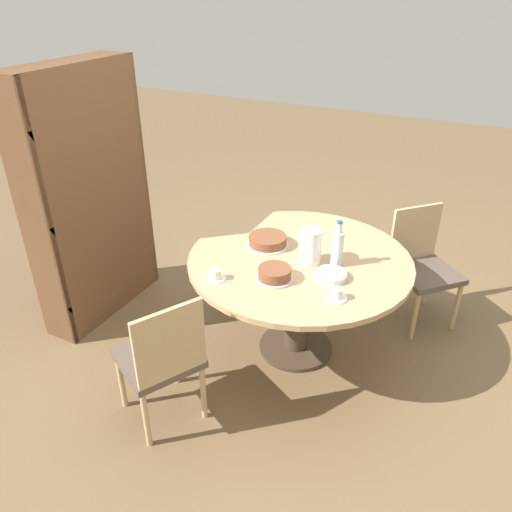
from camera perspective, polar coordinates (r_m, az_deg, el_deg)
name	(u,v)px	position (r m, az deg, el deg)	size (l,w,h in m)	color
ground_plane	(295,348)	(3.63, 4.51, -10.45)	(14.00, 14.00, 0.00)	brown
dining_table	(299,276)	(3.27, 4.92, -2.27)	(1.44, 1.44, 0.75)	#473828
chair_a	(422,264)	(3.88, 18.42, -0.84)	(0.59, 0.59, 0.87)	tan
chair_b	(162,358)	(2.88, -10.68, -11.35)	(0.57, 0.57, 0.87)	tan
bookshelf	(92,206)	(3.80, -18.26, 5.45)	(0.99, 0.28, 1.85)	brown
coffee_pot	(311,245)	(3.10, 6.26, 1.27)	(0.14, 0.14, 0.27)	white
water_bottle	(337,248)	(3.09, 9.29, 0.95)	(0.07, 0.07, 0.30)	silver
cake_main	(268,241)	(3.32, 1.34, 1.74)	(0.28, 0.28, 0.07)	silver
cake_second	(275,274)	(2.95, 2.14, -2.05)	(0.23, 0.23, 0.08)	silver
cup_a	(216,275)	(2.96, -4.60, -2.20)	(0.12, 0.12, 0.07)	white
cup_b	(337,295)	(2.82, 9.24, -4.40)	(0.12, 0.12, 0.07)	white
plate_stack	(331,275)	(3.00, 8.54, -2.20)	(0.19, 0.19, 0.04)	white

